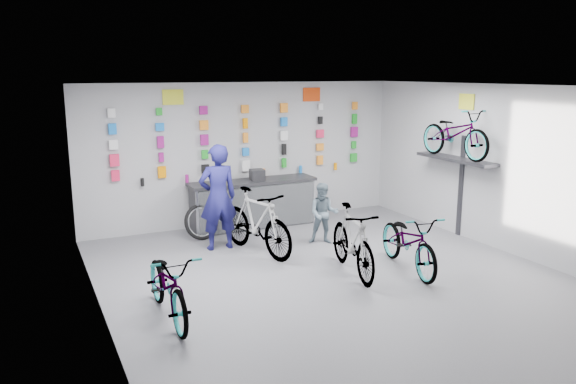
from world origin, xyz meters
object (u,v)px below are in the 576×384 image
counter (253,204)px  customer (324,213)px  bike_right (409,241)px  clerk (218,197)px  bike_left (168,284)px  bike_center (353,241)px  bike_service (257,222)px

counter → customer: size_ratio=2.31×
bike_right → clerk: 3.49m
bike_left → bike_center: (3.08, 0.39, 0.08)m
bike_left → bike_service: (2.10, 2.03, 0.11)m
bike_service → clerk: size_ratio=1.01×
bike_service → customer: 1.38m
customer → bike_left: bearing=-120.5°
counter → bike_right: counter is taller
bike_center → customer: bearing=88.2°
counter → customer: customer is taller
bike_left → customer: size_ratio=1.57×
bike_center → bike_left: bearing=-161.1°
counter → bike_center: bike_center is taller
bike_service → clerk: 0.86m
bike_right → clerk: bearing=145.6°
bike_right → bike_service: bike_service is taller
clerk → customer: size_ratio=1.67×
bike_left → bike_right: (4.01, 0.15, 0.02)m
counter → bike_center: bearing=-83.9°
counter → bike_right: size_ratio=1.43×
bike_left → clerk: (1.58, 2.60, 0.49)m
counter → bike_service: bike_service is taller
bike_right → customer: bearing=116.5°
counter → bike_service: bearing=-110.2°
counter → bike_service: (-0.62, -1.69, 0.10)m
clerk → counter: bearing=-134.9°
bike_left → bike_right: size_ratio=0.97×
bike_left → bike_service: 2.92m
bike_service → customer: size_ratio=1.68×
bike_center → bike_service: bike_service is taller
counter → bike_service: size_ratio=1.38×
bike_right → bike_center: bearing=176.6°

